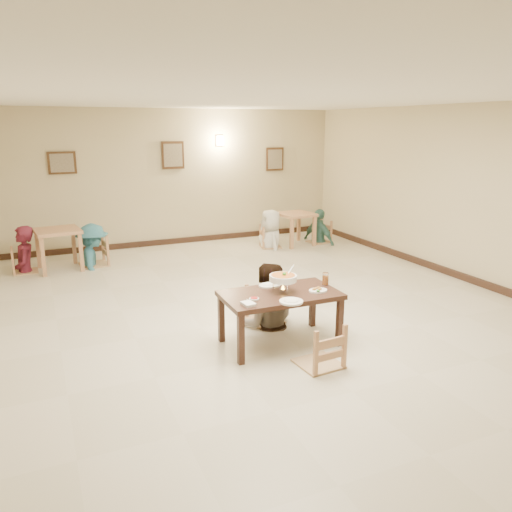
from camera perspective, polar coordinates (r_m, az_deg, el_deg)
name	(u,v)px	position (r m, az deg, el deg)	size (l,w,h in m)	color
floor	(262,318)	(7.11, 0.68, -7.05)	(10.00, 10.00, 0.00)	beige
ceiling	(263,95)	(6.61, 0.77, 17.87)	(10.00, 10.00, 0.00)	silver
wall_back	(169,178)	(11.40, -9.92, 8.77)	(10.00, 10.00, 0.00)	#C7B793
wall_right	(482,196)	(9.10, 24.42, 6.24)	(10.00, 10.00, 0.00)	#C7B793
baseboard_back	(172,241)	(11.60, -9.57, 1.67)	(8.00, 0.06, 0.12)	#301D15
baseboard_right	(471,280)	(9.37, 23.38, -2.49)	(0.06, 10.00, 0.12)	#301D15
picture_a	(62,163)	(11.00, -21.29, 9.89)	(0.55, 0.04, 0.45)	#3A2415
picture_b	(173,155)	(11.34, -9.48, 11.30)	(0.50, 0.04, 0.60)	#3A2415
picture_c	(275,159)	(12.22, 2.17, 11.01)	(0.45, 0.04, 0.55)	#3A2415
wall_sconce	(220,141)	(11.66, -4.17, 13.02)	(0.16, 0.05, 0.22)	#FFD88C
main_table	(280,299)	(6.11, 2.78, -4.91)	(1.43, 0.82, 0.66)	#3A2118
chair_far	(265,289)	(6.84, 1.05, -3.79)	(0.44, 0.44, 0.94)	tan
chair_near	(320,324)	(5.64, 7.29, -7.76)	(0.46, 0.46, 0.99)	tan
main_diner	(267,263)	(6.62, 1.30, -0.82)	(0.84, 0.65, 1.73)	gray
curry_warmer	(283,278)	(6.06, 3.11, -2.55)	(0.37, 0.33, 0.30)	silver
rice_plate_far	(270,285)	(6.32, 1.58, -3.34)	(0.29, 0.29, 0.07)	white
rice_plate_near	(291,301)	(5.76, 4.04, -5.18)	(0.27, 0.27, 0.06)	white
fried_plate	(318,290)	(6.16, 7.11, -3.88)	(0.24, 0.24, 0.05)	white
chili_dish	(254,299)	(5.84, -0.22, -4.90)	(0.12, 0.12, 0.02)	white
napkin_cutlery	(248,304)	(5.67, -0.87, -5.47)	(0.16, 0.26, 0.03)	white
drink_glass	(325,279)	(6.41, 7.94, -2.64)	(0.08, 0.08, 0.16)	white
bg_table_left	(58,237)	(9.96, -21.71, 2.08)	(0.86, 0.86, 0.78)	tan
bg_table_right	(296,219)	(11.29, 4.54, 4.24)	(0.81, 0.81, 0.73)	tan
bg_chair_ll	(23,249)	(10.07, -25.07, 0.75)	(0.42, 0.42, 0.90)	tan
bg_chair_lr	(92,238)	(10.08, -18.24, 1.98)	(0.51, 0.51, 1.09)	tan
bg_chair_rl	(271,227)	(11.05, 1.70, 3.36)	(0.44, 0.44, 0.93)	tan
bg_chair_rr	(319,222)	(11.60, 7.26, 3.85)	(0.45, 0.45, 0.95)	tan
bg_diner_a	(20,226)	(9.99, -25.33, 3.09)	(0.63, 0.42, 1.73)	#571728
bg_diner_b	(91,224)	(10.03, -18.36, 3.50)	(1.05, 0.61, 1.63)	teal
bg_diner_c	(271,210)	(10.98, 1.71, 5.31)	(0.83, 0.54, 1.69)	silver
bg_diner_d	(320,209)	(11.55, 7.31, 5.33)	(0.91, 0.38, 1.56)	#447C72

